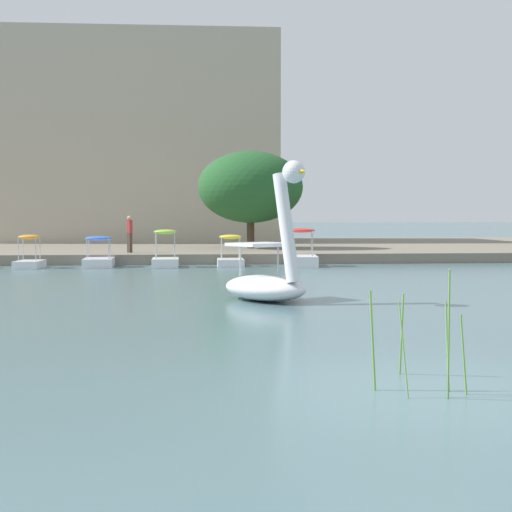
{
  "coord_description": "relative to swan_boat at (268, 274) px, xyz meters",
  "views": [
    {
      "loc": [
        -2.73,
        -8.53,
        2.12
      ],
      "look_at": [
        -0.44,
        16.74,
        0.79
      ],
      "focal_mm": 51.02,
      "sensor_mm": 36.0,
      "label": 1
    }
  ],
  "objects": [
    {
      "name": "swan_boat",
      "position": [
        0.0,
        0.0,
        0.0
      ],
      "size": [
        2.75,
        3.08,
        3.52
      ],
      "color": "white",
      "rests_on": "ground_plane"
    },
    {
      "name": "pedal_boat_blue",
      "position": [
        -5.94,
        13.58,
        -0.29
      ],
      "size": [
        1.33,
        2.18,
        1.35
      ],
      "color": "white",
      "rests_on": "ground_plane"
    },
    {
      "name": "person_on_path",
      "position": [
        -4.86,
        16.72,
        0.71
      ],
      "size": [
        0.28,
        0.29,
        1.76
      ],
      "color": "#47382D",
      "rests_on": "shore_bank_far"
    },
    {
      "name": "pedal_boat_orange",
      "position": [
        -8.79,
        13.16,
        -0.27
      ],
      "size": [
        1.09,
        1.78,
        1.42
      ],
      "color": "white",
      "rests_on": "ground_plane"
    },
    {
      "name": "pedal_boat_red",
      "position": [
        2.87,
        13.18,
        -0.26
      ],
      "size": [
        1.62,
        2.51,
        1.68
      ],
      "color": "white",
      "rests_on": "ground_plane"
    },
    {
      "name": "reed_clump_foreground",
      "position": [
        1.7,
        -9.82,
        -0.06
      ],
      "size": [
        2.82,
        1.56,
        1.58
      ],
      "color": "#669942",
      "rests_on": "ground_plane"
    },
    {
      "name": "pedal_boat_lime",
      "position": [
        -3.05,
        13.2,
        -0.22
      ],
      "size": [
        1.15,
        1.93,
        1.63
      ],
      "color": "white",
      "rests_on": "ground_plane"
    },
    {
      "name": "pedal_boat_yellow",
      "position": [
        -0.21,
        13.56,
        -0.3
      ],
      "size": [
        1.16,
        1.8,
        1.39
      ],
      "color": "white",
      "rests_on": "ground_plane"
    },
    {
      "name": "shore_bank_far",
      "position": [
        0.76,
        28.61,
        -0.46
      ],
      "size": [
        145.48,
        27.87,
        0.47
      ],
      "primitive_type": "cube",
      "color": "slate",
      "rests_on": "ground_plane"
    },
    {
      "name": "ground_plane",
      "position": [
        0.76,
        -9.83,
        -0.69
      ],
      "size": [
        684.64,
        684.64,
        0.0
      ],
      "primitive_type": "plane",
      "color": "slate"
    },
    {
      "name": "apartment_block",
      "position": [
        -6.2,
        35.38,
        6.84
      ],
      "size": [
        20.89,
        11.7,
        14.14
      ],
      "primitive_type": "cube",
      "rotation": [
        0.0,
        0.0,
        -0.02
      ],
      "color": "#B2A893",
      "rests_on": "shore_bank_far"
    },
    {
      "name": "tree_broadleaf_behind_dock",
      "position": [
        1.3,
        21.12,
        3.11
      ],
      "size": [
        6.58,
        6.11,
        5.29
      ],
      "color": "#423323",
      "rests_on": "shore_bank_far"
    }
  ]
}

